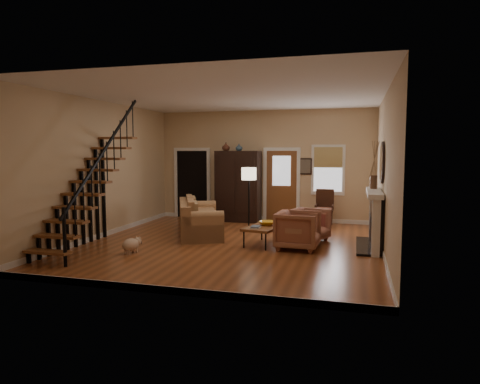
% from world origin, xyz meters
% --- Properties ---
extents(room, '(7.00, 7.33, 3.30)m').
position_xyz_m(room, '(-0.41, 1.76, 1.51)').
color(room, brown).
rests_on(room, ground).
extents(staircase, '(0.94, 2.80, 3.20)m').
position_xyz_m(staircase, '(-2.78, -1.30, 1.60)').
color(staircase, brown).
rests_on(staircase, ground).
extents(fireplace, '(0.33, 1.95, 2.30)m').
position_xyz_m(fireplace, '(3.13, 0.50, 0.74)').
color(fireplace, black).
rests_on(fireplace, ground).
extents(armoire, '(1.30, 0.60, 2.10)m').
position_xyz_m(armoire, '(-0.70, 3.15, 1.05)').
color(armoire, black).
rests_on(armoire, ground).
extents(vase_a, '(0.24, 0.24, 0.25)m').
position_xyz_m(vase_a, '(-1.05, 3.05, 2.22)').
color(vase_a, '#4C2619').
rests_on(vase_a, armoire).
extents(vase_b, '(0.20, 0.20, 0.21)m').
position_xyz_m(vase_b, '(-0.65, 3.05, 2.21)').
color(vase_b, '#334C60').
rests_on(vase_b, armoire).
extents(sofa, '(1.80, 2.46, 0.84)m').
position_xyz_m(sofa, '(-1.07, 0.86, 0.42)').
color(sofa, '#A27349').
rests_on(sofa, ground).
extents(coffee_table, '(0.85, 1.21, 0.42)m').
position_xyz_m(coffee_table, '(0.72, 0.14, 0.21)').
color(coffee_table, brown).
rests_on(coffee_table, ground).
extents(bowl, '(0.38, 0.38, 0.09)m').
position_xyz_m(bowl, '(0.77, 0.29, 0.47)').
color(bowl, gold).
rests_on(bowl, coffee_table).
extents(books, '(0.20, 0.28, 0.05)m').
position_xyz_m(books, '(0.60, -0.16, 0.45)').
color(books, beige).
rests_on(books, coffee_table).
extents(armchair_left, '(0.95, 0.92, 0.82)m').
position_xyz_m(armchair_left, '(1.52, -0.08, 0.41)').
color(armchair_left, brown).
rests_on(armchair_left, ground).
extents(armchair_right, '(1.05, 1.04, 0.76)m').
position_xyz_m(armchair_right, '(1.65, 0.74, 0.38)').
color(armchair_right, brown).
rests_on(armchair_right, ground).
extents(floor_lamp, '(0.50, 0.50, 1.67)m').
position_xyz_m(floor_lamp, '(0.01, 1.62, 0.84)').
color(floor_lamp, black).
rests_on(floor_lamp, ground).
extents(side_chair, '(0.54, 0.54, 1.02)m').
position_xyz_m(side_chair, '(1.85, 2.95, 0.51)').
color(side_chair, '#3A1E12').
rests_on(side_chair, ground).
extents(dog, '(0.37, 0.50, 0.32)m').
position_xyz_m(dog, '(-1.75, -1.38, 0.16)').
color(dog, beige).
rests_on(dog, ground).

